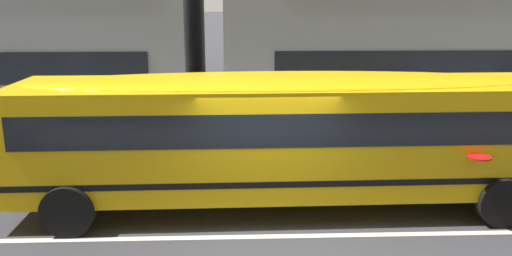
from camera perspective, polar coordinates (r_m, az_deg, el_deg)
name	(u,v)px	position (r m, az deg, el deg)	size (l,w,h in m)	color
ground_plane	(269,237)	(9.31, 1.43, -12.10)	(400.00, 400.00, 0.00)	#38383D
sidewalk_far	(254,133)	(16.21, -0.17, -0.58)	(120.00, 3.00, 0.01)	gray
lane_centreline	(269,236)	(9.30, 1.43, -12.08)	(110.00, 0.16, 0.01)	silver
school_bus	(296,129)	(10.13, 4.47, -0.13)	(12.27, 2.91, 2.74)	yellow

